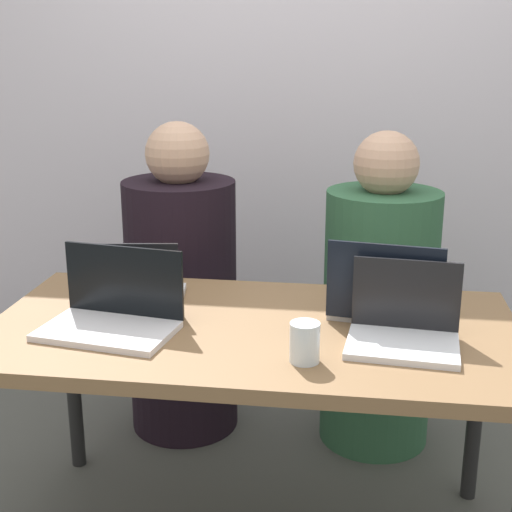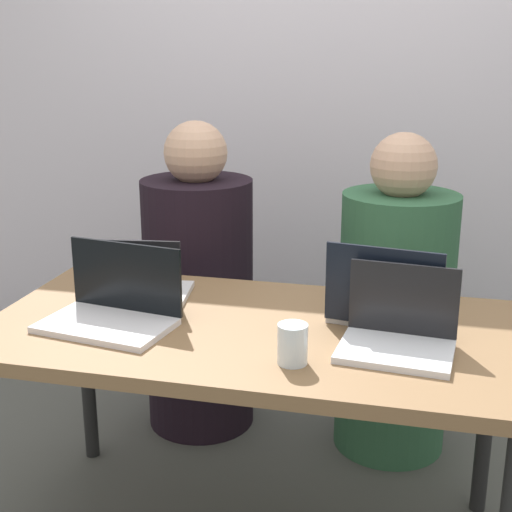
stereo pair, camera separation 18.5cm
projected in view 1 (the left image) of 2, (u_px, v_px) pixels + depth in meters
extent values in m
cube|color=silver|center=(299.00, 109.00, 3.25)|extent=(4.50, 0.10, 2.37)
cube|color=brown|center=(252.00, 332.00, 2.00)|extent=(1.48, 0.77, 0.04)
cylinder|color=black|center=(73.00, 379.00, 2.51)|extent=(0.05, 0.05, 0.68)
cylinder|color=black|center=(476.00, 406.00, 2.32)|extent=(0.05, 0.05, 0.68)
cylinder|color=black|center=(182.00, 307.00, 2.75)|extent=(0.44, 0.44, 0.99)
sphere|color=tan|center=(177.00, 154.00, 2.58)|extent=(0.23, 0.23, 0.23)
cylinder|color=#2D5A3B|center=(378.00, 319.00, 2.65)|extent=(0.42, 0.42, 0.97)
sphere|color=tan|center=(386.00, 164.00, 2.49)|extent=(0.23, 0.23, 0.23)
cube|color=silver|center=(388.00, 309.00, 2.09)|extent=(0.35, 0.29, 0.02)
cube|color=black|center=(385.00, 283.00, 1.94)|extent=(0.32, 0.06, 0.22)
sphere|color=white|center=(384.00, 285.00, 1.93)|extent=(0.04, 0.04, 0.04)
cube|color=silver|center=(107.00, 331.00, 1.93)|extent=(0.38, 0.27, 0.02)
cube|color=black|center=(124.00, 280.00, 2.00)|extent=(0.35, 0.07, 0.20)
sphere|color=white|center=(126.00, 279.00, 2.01)|extent=(0.04, 0.04, 0.04)
cube|color=silver|center=(402.00, 346.00, 1.83)|extent=(0.30, 0.23, 0.02)
cube|color=black|center=(406.00, 294.00, 1.90)|extent=(0.28, 0.04, 0.19)
sphere|color=white|center=(406.00, 292.00, 1.92)|extent=(0.03, 0.03, 0.03)
cube|color=silver|center=(133.00, 296.00, 2.19)|extent=(0.34, 0.25, 0.02)
cube|color=black|center=(125.00, 275.00, 2.06)|extent=(0.31, 0.06, 0.19)
sphere|color=white|center=(124.00, 277.00, 2.05)|extent=(0.03, 0.03, 0.03)
cylinder|color=silver|center=(305.00, 342.00, 1.75)|extent=(0.08, 0.08, 0.10)
cylinder|color=silver|center=(305.00, 351.00, 1.76)|extent=(0.07, 0.07, 0.06)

